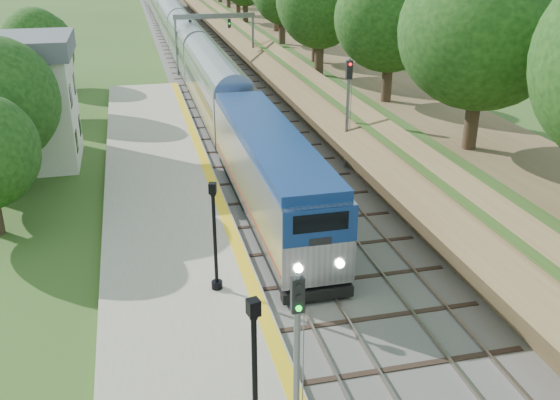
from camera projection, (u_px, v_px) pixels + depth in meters
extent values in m
cube|color=#4C4944|center=(206.00, 65.00, 70.25)|extent=(9.50, 170.00, 0.12)
cube|color=gray|center=(181.00, 65.00, 69.61)|extent=(0.08, 170.00, 0.16)
cube|color=gray|center=(194.00, 64.00, 69.92)|extent=(0.08, 170.00, 0.16)
cube|color=gray|center=(217.00, 63.00, 70.47)|extent=(0.08, 170.00, 0.16)
cube|color=gray|center=(230.00, 63.00, 70.78)|extent=(0.08, 170.00, 0.16)
cube|color=gray|center=(172.00, 243.00, 29.27)|extent=(6.40, 68.00, 0.38)
cube|color=gold|center=(232.00, 233.00, 29.80)|extent=(0.55, 68.00, 0.01)
cube|color=brown|center=(287.00, 49.00, 71.73)|extent=(9.00, 170.00, 3.00)
cube|color=brown|center=(254.00, 52.00, 70.97)|extent=(4.47, 170.00, 4.54)
cylinder|color=#332316|center=(550.00, 178.00, 25.56)|extent=(0.60, 0.60, 2.62)
cylinder|color=#332316|center=(275.00, 24.00, 70.31)|extent=(0.60, 0.60, 2.62)
cube|color=silver|center=(8.00, 112.00, 38.65)|extent=(8.00, 6.00, 6.80)
cube|color=black|center=(77.00, 141.00, 38.52)|extent=(0.05, 1.10, 1.30)
cube|color=black|center=(80.00, 125.00, 41.75)|extent=(0.05, 1.10, 1.30)
cube|color=black|center=(71.00, 96.00, 37.43)|extent=(0.05, 1.10, 1.30)
cube|color=black|center=(74.00, 84.00, 40.65)|extent=(0.05, 1.10, 1.30)
cylinder|color=slate|center=(177.00, 46.00, 63.83)|extent=(0.24, 0.24, 6.20)
cylinder|color=slate|center=(253.00, 43.00, 65.56)|extent=(0.24, 0.24, 6.20)
cube|color=slate|center=(214.00, 16.00, 63.58)|extent=(8.40, 0.25, 0.50)
cube|color=black|center=(190.00, 25.00, 63.20)|extent=(0.30, 0.20, 0.90)
cube|color=black|center=(229.00, 23.00, 64.06)|extent=(0.30, 0.20, 0.90)
cylinder|color=#332316|center=(40.00, 164.00, 36.35)|extent=(0.60, 0.60, 2.45)
sphere|color=black|center=(31.00, 108.00, 35.05)|extent=(5.32, 5.32, 5.32)
cylinder|color=#332316|center=(62.00, 99.00, 50.67)|extent=(0.60, 0.60, 2.45)
sphere|color=black|center=(56.00, 58.00, 49.37)|extent=(5.32, 5.32, 5.32)
cube|color=black|center=(269.00, 206.00, 32.32)|extent=(2.71, 16.95, 0.59)
cube|color=#B7BAC1|center=(269.00, 170.00, 31.56)|extent=(2.94, 17.66, 3.34)
cube|color=navy|center=(269.00, 135.00, 30.82)|extent=(2.83, 16.95, 0.43)
cube|color=navy|center=(320.00, 227.00, 23.26)|extent=(2.91, 0.10, 1.47)
cube|color=black|center=(321.00, 223.00, 23.15)|extent=(2.16, 0.06, 0.74)
cube|color=maroon|center=(269.00, 191.00, 32.00)|extent=(2.96, 17.31, 0.10)
cube|color=#B7BAC1|center=(216.00, 92.00, 48.91)|extent=(2.94, 19.62, 3.83)
cube|color=#B7BAC1|center=(189.00, 50.00, 67.01)|extent=(2.94, 19.62, 3.83)
cube|color=#B7BAC1|center=(174.00, 26.00, 85.11)|extent=(2.94, 19.62, 3.83)
cube|color=#B7BAC1|center=(164.00, 10.00, 103.21)|extent=(2.94, 19.62, 3.83)
cylinder|color=black|center=(255.00, 383.00, 16.37)|extent=(0.15, 0.15, 4.23)
cube|color=black|center=(253.00, 307.00, 15.46)|extent=(0.36, 0.36, 0.43)
cube|color=silver|center=(253.00, 307.00, 15.46)|extent=(0.26, 0.26, 0.33)
cylinder|color=black|center=(217.00, 285.00, 25.09)|extent=(0.45, 0.45, 0.31)
cylinder|color=black|center=(215.00, 240.00, 24.31)|extent=(0.14, 0.14, 3.99)
cube|color=black|center=(213.00, 188.00, 23.45)|extent=(0.35, 0.35, 0.41)
cube|color=silver|center=(213.00, 188.00, 23.45)|extent=(0.25, 0.25, 0.31)
cylinder|color=slate|center=(297.00, 368.00, 16.12)|extent=(0.17, 0.17, 5.57)
cube|color=black|center=(298.00, 295.00, 15.26)|extent=(0.33, 0.21, 0.96)
cylinder|color=#0CE526|center=(299.00, 298.00, 15.15)|extent=(0.15, 0.06, 0.15)
cylinder|color=slate|center=(347.00, 115.00, 37.79)|extent=(0.20, 0.20, 6.75)
cube|color=black|center=(349.00, 70.00, 36.73)|extent=(0.37, 0.24, 1.09)
cylinder|color=#FF0C0C|center=(350.00, 70.00, 36.60)|extent=(0.17, 0.07, 0.17)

